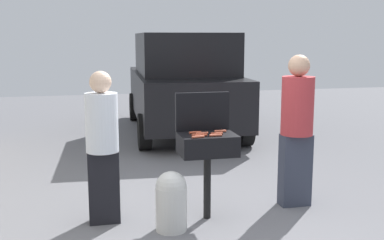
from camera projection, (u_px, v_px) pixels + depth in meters
name	position (u px, v px, depth m)	size (l,w,h in m)	color
ground_plane	(209.00, 224.00, 5.07)	(24.00, 24.00, 0.00)	slate
bbq_grill	(207.00, 147.00, 5.10)	(0.60, 0.44, 0.93)	black
grill_lid_open	(202.00, 111.00, 5.25)	(0.60, 0.05, 0.42)	black
hot_dog_0	(198.00, 135.00, 4.98)	(0.03, 0.03, 0.13)	#AD4228
hot_dog_1	(202.00, 133.00, 5.06)	(0.03, 0.03, 0.13)	#C6593D
hot_dog_2	(216.00, 135.00, 4.96)	(0.03, 0.03, 0.13)	#C6593D
hot_dog_3	(198.00, 137.00, 4.89)	(0.03, 0.03, 0.13)	#C6593D
hot_dog_4	(195.00, 132.00, 5.10)	(0.03, 0.03, 0.13)	#AD4228
hot_dog_5	(201.00, 135.00, 4.96)	(0.03, 0.03, 0.13)	#AD4228
hot_dog_6	(220.00, 131.00, 5.18)	(0.03, 0.03, 0.13)	#C6593D
hot_dog_7	(217.00, 134.00, 5.04)	(0.03, 0.03, 0.13)	#AD4228
propane_tank	(171.00, 200.00, 4.85)	(0.32, 0.32, 0.62)	silver
person_left	(102.00, 142.00, 4.97)	(0.34, 0.34, 1.61)	black
person_right	(297.00, 125.00, 5.49)	(0.37, 0.37, 1.75)	#333847
parked_minivan	(183.00, 83.00, 9.82)	(2.22, 4.50, 2.02)	black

